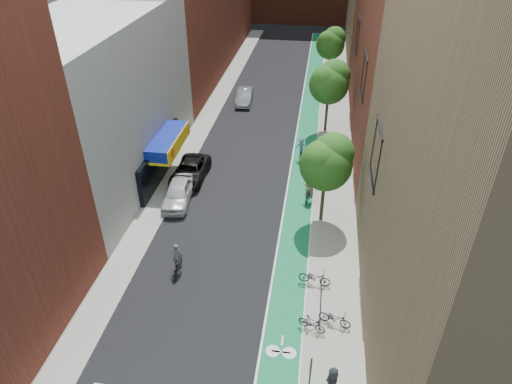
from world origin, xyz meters
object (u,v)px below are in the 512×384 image
at_px(cyclist_lane_mid, 311,180).
at_px(pedestrian, 332,382).
at_px(cyclist_lane_far, 301,149).
at_px(cyclist_lane_near, 308,190).
at_px(cyclist_lead, 177,263).
at_px(parked_car_white, 178,193).
at_px(parked_car_black, 190,171).
at_px(parked_car_silver, 245,96).

bearing_deg(cyclist_lane_mid, pedestrian, 81.78).
bearing_deg(cyclist_lane_far, cyclist_lane_near, 100.75).
relative_size(cyclist_lane_near, cyclist_lane_far, 1.07).
height_order(cyclist_lead, cyclist_lane_near, cyclist_lane_near).
bearing_deg(parked_car_white, cyclist_lane_far, 37.67).
xyz_separation_m(cyclist_lead, cyclist_lane_mid, (7.26, 10.16, 0.11)).
xyz_separation_m(parked_car_black, cyclist_lane_near, (9.21, -1.66, 0.23)).
distance_m(cyclist_lead, cyclist_lane_mid, 12.48).
relative_size(parked_car_black, cyclist_lane_mid, 2.45).
height_order(parked_car_silver, cyclist_lane_mid, cyclist_lane_mid).
relative_size(parked_car_white, parked_car_black, 0.89).
relative_size(parked_car_silver, cyclist_lane_mid, 2.17).
xyz_separation_m(cyclist_lane_near, pedestrian, (1.79, -15.30, 0.06)).
distance_m(parked_car_white, cyclist_lane_near, 9.33).
bearing_deg(parked_car_silver, cyclist_lead, -92.61).
height_order(cyclist_lead, cyclist_lane_far, cyclist_lead).
bearing_deg(cyclist_lead, cyclist_lane_far, -115.97).
height_order(parked_car_black, pedestrian, pedestrian).
bearing_deg(cyclist_lead, parked_car_white, -76.73).
height_order(parked_car_white, parked_car_silver, parked_car_white).
distance_m(cyclist_lead, cyclist_lane_near, 11.19).
distance_m(parked_car_white, cyclist_lead, 7.36).
xyz_separation_m(parked_car_black, pedestrian, (11.00, -16.97, 0.29)).
bearing_deg(pedestrian, cyclist_lane_near, -151.11).
xyz_separation_m(cyclist_lane_far, pedestrian, (2.68, -21.39, 0.09)).
relative_size(cyclist_lead, cyclist_lane_mid, 0.98).
bearing_deg(parked_car_white, parked_car_silver, 80.37).
bearing_deg(cyclist_lane_far, cyclist_lane_mid, 104.67).
height_order(parked_car_black, parked_car_silver, parked_car_silver).
height_order(cyclist_lead, pedestrian, cyclist_lead).
bearing_deg(parked_car_white, parked_car_black, 85.17).
bearing_deg(parked_car_black, cyclist_lane_far, 29.06).
height_order(cyclist_lane_near, cyclist_lane_far, cyclist_lane_near).
xyz_separation_m(parked_car_silver, cyclist_lane_mid, (7.70, -15.99, 0.04)).
distance_m(parked_car_black, cyclist_lane_near, 9.36).
height_order(parked_car_white, cyclist_lane_far, cyclist_lane_far).
relative_size(cyclist_lane_far, pedestrian, 1.16).
bearing_deg(cyclist_lead, parked_car_silver, -91.89).
relative_size(parked_car_black, cyclist_lane_far, 2.56).
distance_m(parked_car_silver, cyclist_lane_far, 13.28).
bearing_deg(parked_car_white, pedestrian, -56.23).
distance_m(parked_car_silver, cyclist_lane_mid, 17.75).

